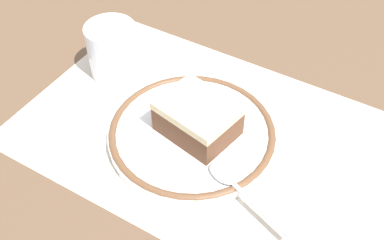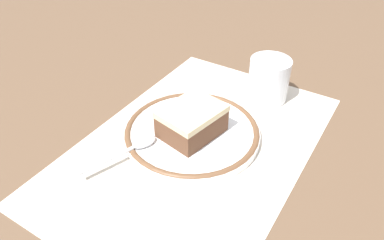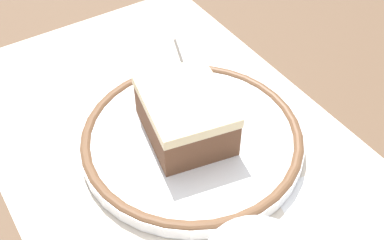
% 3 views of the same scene
% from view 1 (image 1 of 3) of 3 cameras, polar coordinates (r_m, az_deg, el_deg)
% --- Properties ---
extents(ground_plane, '(2.40, 2.40, 0.00)m').
position_cam_1_polar(ground_plane, '(0.63, 1.90, -1.76)').
color(ground_plane, brown).
extents(placemat, '(0.49, 0.32, 0.00)m').
position_cam_1_polar(placemat, '(0.63, 1.90, -1.71)').
color(placemat, beige).
rests_on(placemat, ground_plane).
extents(plate, '(0.22, 0.22, 0.02)m').
position_cam_1_polar(plate, '(0.62, 0.00, -1.60)').
color(plate, white).
rests_on(plate, placemat).
extents(cake_slice, '(0.11, 0.09, 0.05)m').
position_cam_1_polar(cake_slice, '(0.60, 0.69, 0.22)').
color(cake_slice, brown).
rests_on(cake_slice, plate).
extents(spoon, '(0.12, 0.06, 0.01)m').
position_cam_1_polar(spoon, '(0.56, 4.93, -7.53)').
color(spoon, silver).
rests_on(spoon, plate).
extents(cup, '(0.07, 0.07, 0.08)m').
position_cam_1_polar(cup, '(0.71, -9.42, 7.97)').
color(cup, silver).
rests_on(cup, placemat).
extents(napkin, '(0.14, 0.13, 0.00)m').
position_cam_1_polar(napkin, '(0.65, -15.06, -0.92)').
color(napkin, white).
rests_on(napkin, placemat).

